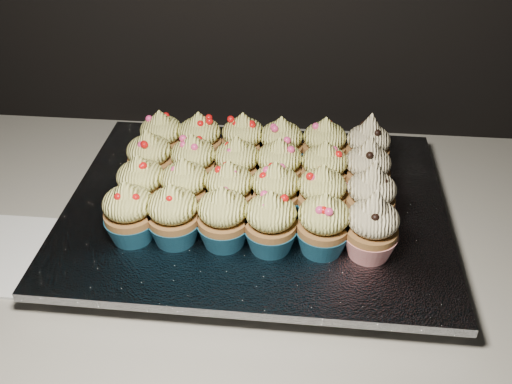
% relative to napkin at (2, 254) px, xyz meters
% --- Properties ---
extents(worktop, '(2.44, 0.64, 0.04)m').
position_rel_napkin_xyz_m(worktop, '(0.48, 0.06, -0.02)').
color(worktop, beige).
rests_on(worktop, cabinet).
extents(napkin, '(0.15, 0.15, 0.00)m').
position_rel_napkin_xyz_m(napkin, '(0.00, 0.00, 0.00)').
color(napkin, white).
rests_on(napkin, worktop).
extents(baking_tray, '(0.46, 0.35, 0.02)m').
position_rel_napkin_xyz_m(baking_tray, '(0.32, 0.10, 0.01)').
color(baking_tray, black).
rests_on(baking_tray, worktop).
extents(foil_lining, '(0.50, 0.39, 0.01)m').
position_rel_napkin_xyz_m(foil_lining, '(0.32, 0.10, 0.03)').
color(foil_lining, silver).
rests_on(foil_lining, baking_tray).
extents(cupcake_0, '(0.06, 0.06, 0.08)m').
position_rel_napkin_xyz_m(cupcake_0, '(0.17, 0.01, 0.07)').
color(cupcake_0, '#195676').
rests_on(cupcake_0, foil_lining).
extents(cupcake_1, '(0.06, 0.06, 0.08)m').
position_rel_napkin_xyz_m(cupcake_1, '(0.23, 0.01, 0.07)').
color(cupcake_1, '#195676').
rests_on(cupcake_1, foil_lining).
extents(cupcake_2, '(0.06, 0.06, 0.08)m').
position_rel_napkin_xyz_m(cupcake_2, '(0.28, 0.01, 0.07)').
color(cupcake_2, '#195676').
rests_on(cupcake_2, foil_lining).
extents(cupcake_3, '(0.06, 0.06, 0.08)m').
position_rel_napkin_xyz_m(cupcake_3, '(0.34, 0.01, 0.07)').
color(cupcake_3, '#195676').
rests_on(cupcake_3, foil_lining).
extents(cupcake_4, '(0.06, 0.06, 0.08)m').
position_rel_napkin_xyz_m(cupcake_4, '(0.40, 0.01, 0.07)').
color(cupcake_4, '#195676').
rests_on(cupcake_4, foil_lining).
extents(cupcake_5, '(0.06, 0.06, 0.10)m').
position_rel_napkin_xyz_m(cupcake_5, '(0.46, 0.01, 0.07)').
color(cupcake_5, red).
rests_on(cupcake_5, foil_lining).
extents(cupcake_6, '(0.06, 0.06, 0.08)m').
position_rel_napkin_xyz_m(cupcake_6, '(0.17, 0.07, 0.07)').
color(cupcake_6, '#195676').
rests_on(cupcake_6, foil_lining).
extents(cupcake_7, '(0.06, 0.06, 0.08)m').
position_rel_napkin_xyz_m(cupcake_7, '(0.23, 0.07, 0.07)').
color(cupcake_7, '#195676').
rests_on(cupcake_7, foil_lining).
extents(cupcake_8, '(0.06, 0.06, 0.08)m').
position_rel_napkin_xyz_m(cupcake_8, '(0.29, 0.07, 0.07)').
color(cupcake_8, '#195676').
rests_on(cupcake_8, foil_lining).
extents(cupcake_9, '(0.06, 0.06, 0.08)m').
position_rel_napkin_xyz_m(cupcake_9, '(0.34, 0.07, 0.07)').
color(cupcake_9, '#195676').
rests_on(cupcake_9, foil_lining).
extents(cupcake_10, '(0.06, 0.06, 0.08)m').
position_rel_napkin_xyz_m(cupcake_10, '(0.40, 0.07, 0.07)').
color(cupcake_10, '#195676').
rests_on(cupcake_10, foil_lining).
extents(cupcake_11, '(0.06, 0.06, 0.10)m').
position_rel_napkin_xyz_m(cupcake_11, '(0.46, 0.07, 0.07)').
color(cupcake_11, red).
rests_on(cupcake_11, foil_lining).
extents(cupcake_12, '(0.06, 0.06, 0.08)m').
position_rel_napkin_xyz_m(cupcake_12, '(0.17, 0.13, 0.07)').
color(cupcake_12, '#195676').
rests_on(cupcake_12, foil_lining).
extents(cupcake_13, '(0.06, 0.06, 0.08)m').
position_rel_napkin_xyz_m(cupcake_13, '(0.23, 0.12, 0.07)').
color(cupcake_13, '#195676').
rests_on(cupcake_13, foil_lining).
extents(cupcake_14, '(0.06, 0.06, 0.08)m').
position_rel_napkin_xyz_m(cupcake_14, '(0.29, 0.12, 0.07)').
color(cupcake_14, '#195676').
rests_on(cupcake_14, foil_lining).
extents(cupcake_15, '(0.06, 0.06, 0.08)m').
position_rel_napkin_xyz_m(cupcake_15, '(0.34, 0.13, 0.07)').
color(cupcake_15, '#195676').
rests_on(cupcake_15, foil_lining).
extents(cupcake_16, '(0.06, 0.06, 0.08)m').
position_rel_napkin_xyz_m(cupcake_16, '(0.40, 0.12, 0.07)').
color(cupcake_16, '#195676').
rests_on(cupcake_16, foil_lining).
extents(cupcake_17, '(0.06, 0.06, 0.10)m').
position_rel_napkin_xyz_m(cupcake_17, '(0.46, 0.13, 0.07)').
color(cupcake_17, red).
rests_on(cupcake_17, foil_lining).
extents(cupcake_18, '(0.06, 0.06, 0.08)m').
position_rel_napkin_xyz_m(cupcake_18, '(0.17, 0.18, 0.07)').
color(cupcake_18, '#195676').
rests_on(cupcake_18, foil_lining).
extents(cupcake_19, '(0.06, 0.06, 0.08)m').
position_rel_napkin_xyz_m(cupcake_19, '(0.23, 0.18, 0.07)').
color(cupcake_19, '#195676').
rests_on(cupcake_19, foil_lining).
extents(cupcake_20, '(0.06, 0.06, 0.08)m').
position_rel_napkin_xyz_m(cupcake_20, '(0.29, 0.19, 0.07)').
color(cupcake_20, '#195676').
rests_on(cupcake_20, foil_lining).
extents(cupcake_21, '(0.06, 0.06, 0.08)m').
position_rel_napkin_xyz_m(cupcake_21, '(0.34, 0.18, 0.07)').
color(cupcake_21, '#195676').
rests_on(cupcake_21, foil_lining).
extents(cupcake_22, '(0.06, 0.06, 0.08)m').
position_rel_napkin_xyz_m(cupcake_22, '(0.40, 0.19, 0.07)').
color(cupcake_22, '#195676').
rests_on(cupcake_22, foil_lining).
extents(cupcake_23, '(0.06, 0.06, 0.10)m').
position_rel_napkin_xyz_m(cupcake_23, '(0.46, 0.18, 0.07)').
color(cupcake_23, red).
rests_on(cupcake_23, foil_lining).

